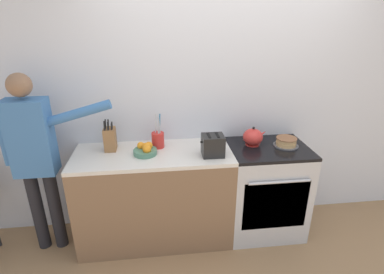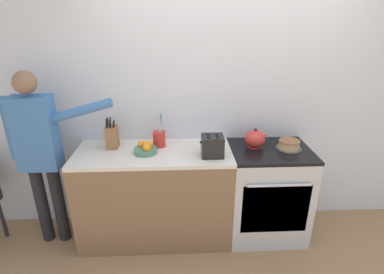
% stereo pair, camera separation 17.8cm
% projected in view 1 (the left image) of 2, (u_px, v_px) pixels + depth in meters
% --- Properties ---
extents(ground_plane, '(16.00, 16.00, 0.00)m').
position_uv_depth(ground_plane, '(234.00, 250.00, 2.87)').
color(ground_plane, '#93704C').
extents(wall_back, '(8.00, 0.04, 2.60)m').
position_uv_depth(wall_back, '(226.00, 101.00, 2.94)').
color(wall_back, silver).
rests_on(wall_back, ground_plane).
extents(counter_cabinet, '(1.44, 0.60, 0.93)m').
position_uv_depth(counter_cabinet, '(155.00, 196.00, 2.88)').
color(counter_cabinet, brown).
rests_on(counter_cabinet, ground_plane).
extents(stove_range, '(0.75, 0.63, 0.93)m').
position_uv_depth(stove_range, '(264.00, 189.00, 3.00)').
color(stove_range, '#B7BABF').
rests_on(stove_range, ground_plane).
extents(layer_cake, '(0.24, 0.24, 0.08)m').
position_uv_depth(layer_cake, '(286.00, 142.00, 2.84)').
color(layer_cake, '#4C4C51').
rests_on(layer_cake, stove_range).
extents(tea_kettle, '(0.23, 0.19, 0.18)m').
position_uv_depth(tea_kettle, '(253.00, 137.00, 2.85)').
color(tea_kettle, red).
rests_on(tea_kettle, stove_range).
extents(knife_block, '(0.10, 0.13, 0.30)m').
position_uv_depth(knife_block, '(110.00, 139.00, 2.73)').
color(knife_block, olive).
rests_on(knife_block, counter_cabinet).
extents(utensil_crock, '(0.12, 0.12, 0.33)m').
position_uv_depth(utensil_crock, '(158.00, 139.00, 2.79)').
color(utensil_crock, red).
rests_on(utensil_crock, counter_cabinet).
extents(fruit_bowl, '(0.21, 0.21, 0.10)m').
position_uv_depth(fruit_bowl, '(145.00, 150.00, 2.67)').
color(fruit_bowl, '#4C7F66').
rests_on(fruit_bowl, counter_cabinet).
extents(toaster, '(0.21, 0.17, 0.19)m').
position_uv_depth(toaster, '(213.00, 145.00, 2.63)').
color(toaster, black).
rests_on(toaster, counter_cabinet).
extents(person_baker, '(0.94, 0.20, 1.68)m').
position_uv_depth(person_baker, '(35.00, 152.00, 2.55)').
color(person_baker, black).
rests_on(person_baker, ground_plane).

